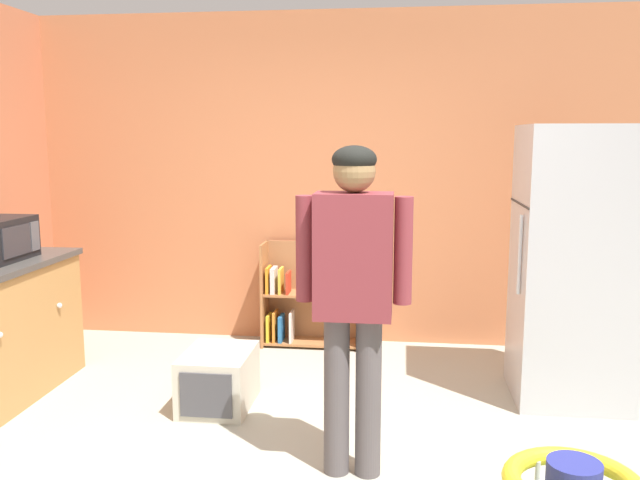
{
  "coord_description": "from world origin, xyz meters",
  "views": [
    {
      "loc": [
        0.44,
        -3.1,
        1.71
      ],
      "look_at": [
        -0.02,
        0.58,
        1.13
      ],
      "focal_mm": 37.22,
      "sensor_mm": 36.0,
      "label": 1
    }
  ],
  "objects_px": {
    "refrigerator": "(573,265)",
    "pet_carrier": "(218,379)",
    "standing_person": "(353,282)",
    "bookshelf": "(306,300)",
    "green_cup": "(2,245)",
    "green_glass_bottle": "(24,235)"
  },
  "relations": [
    {
      "from": "refrigerator",
      "to": "pet_carrier",
      "type": "bearing_deg",
      "value": -169.0
    },
    {
      "from": "bookshelf",
      "to": "green_cup",
      "type": "xyz_separation_m",
      "value": [
        -2.03,
        -0.97,
        0.57
      ]
    },
    {
      "from": "bookshelf",
      "to": "green_cup",
      "type": "relative_size",
      "value": 8.95
    },
    {
      "from": "standing_person",
      "to": "green_cup",
      "type": "xyz_separation_m",
      "value": [
        -2.57,
        1.12,
        -0.05
      ]
    },
    {
      "from": "standing_person",
      "to": "refrigerator",
      "type": "bearing_deg",
      "value": 41.48
    },
    {
      "from": "bookshelf",
      "to": "standing_person",
      "type": "bearing_deg",
      "value": -75.48
    },
    {
      "from": "standing_person",
      "to": "green_cup",
      "type": "bearing_deg",
      "value": 156.51
    },
    {
      "from": "green_cup",
      "to": "bookshelf",
      "type": "bearing_deg",
      "value": 25.55
    },
    {
      "from": "refrigerator",
      "to": "green_cup",
      "type": "relative_size",
      "value": 18.74
    },
    {
      "from": "refrigerator",
      "to": "green_glass_bottle",
      "type": "bearing_deg",
      "value": 178.77
    },
    {
      "from": "bookshelf",
      "to": "green_glass_bottle",
      "type": "relative_size",
      "value": 3.46
    },
    {
      "from": "pet_carrier",
      "to": "green_cup",
      "type": "bearing_deg",
      "value": 167.2
    },
    {
      "from": "refrigerator",
      "to": "pet_carrier",
      "type": "xyz_separation_m",
      "value": [
        -2.24,
        -0.43,
        -0.71
      ]
    },
    {
      "from": "pet_carrier",
      "to": "green_glass_bottle",
      "type": "bearing_deg",
      "value": 161.81
    },
    {
      "from": "refrigerator",
      "to": "bookshelf",
      "type": "xyz_separation_m",
      "value": [
        -1.87,
        0.91,
        -0.52
      ]
    },
    {
      "from": "refrigerator",
      "to": "bookshelf",
      "type": "distance_m",
      "value": 2.14
    },
    {
      "from": "bookshelf",
      "to": "pet_carrier",
      "type": "height_order",
      "value": "bookshelf"
    },
    {
      "from": "green_glass_bottle",
      "to": "green_cup",
      "type": "xyz_separation_m",
      "value": [
        -0.09,
        -0.14,
        -0.05
      ]
    },
    {
      "from": "refrigerator",
      "to": "standing_person",
      "type": "xyz_separation_m",
      "value": [
        -1.33,
        -1.17,
        0.11
      ]
    },
    {
      "from": "standing_person",
      "to": "green_glass_bottle",
      "type": "xyz_separation_m",
      "value": [
        -2.48,
        1.26,
        -0.0
      ]
    },
    {
      "from": "refrigerator",
      "to": "green_cup",
      "type": "bearing_deg",
      "value": -179.14
    },
    {
      "from": "refrigerator",
      "to": "bookshelf",
      "type": "relative_size",
      "value": 2.09
    }
  ]
}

